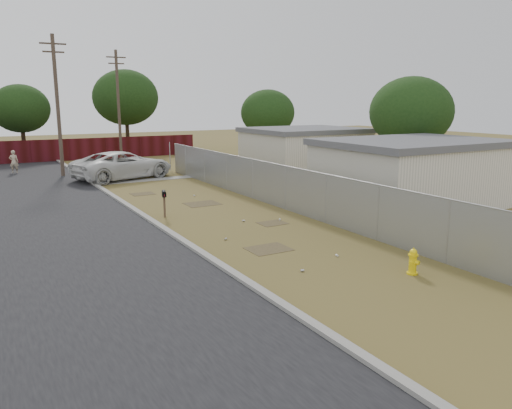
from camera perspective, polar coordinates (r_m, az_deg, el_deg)
ground at (r=21.39m, az=-3.66°, el=-1.43°), size 120.00×120.00×0.00m
street at (r=27.31m, az=-24.27°, el=0.47°), size 15.10×60.00×0.12m
chainlink_fence at (r=23.59m, az=2.03°, el=1.81°), size 0.10×27.06×2.02m
privacy_fence at (r=44.02m, az=-25.67°, el=5.42°), size 30.00×0.12×1.80m
utility_poles at (r=39.77m, az=-22.26°, el=10.64°), size 12.60×8.24×9.00m
houses at (r=29.04m, az=10.96°, el=5.00°), size 9.30×17.24×3.10m
horizon_trees at (r=43.44m, az=-16.80°, el=10.94°), size 33.32×31.94×7.78m
fire_hydrant at (r=15.00m, az=17.50°, el=-6.26°), size 0.40×0.40×0.78m
mailbox at (r=21.50m, az=-10.46°, el=0.95°), size 0.29×0.50×1.15m
pickup_truck at (r=32.80m, az=-14.93°, el=4.38°), size 6.96×4.69×1.77m
pedestrian at (r=38.04m, az=-25.94°, el=4.42°), size 0.65×0.51×1.58m
scattered_litter at (r=19.24m, az=0.05°, el=-2.78°), size 3.41×12.55×0.07m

